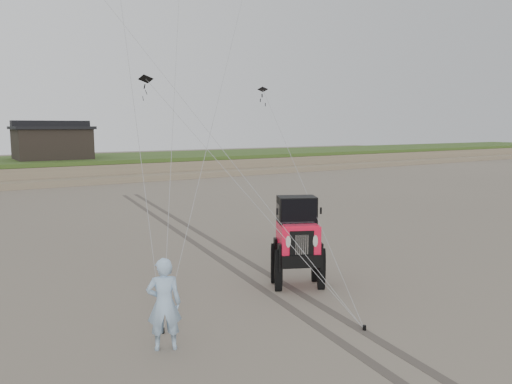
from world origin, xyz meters
TOP-DOWN VIEW (x-y plane):
  - ground at (0.00, 0.00)m, footprint 160.00×160.00m
  - dune_ridge at (0.00, 37.50)m, footprint 160.00×14.25m
  - cabin at (2.00, 37.00)m, footprint 6.40×5.40m
  - jeep at (1.70, 1.39)m, footprint 4.62×6.07m
  - man at (-3.10, -0.35)m, footprint 0.83×0.69m
  - stake_main at (-2.83, 0.42)m, footprint 0.08×0.08m
  - stake_aux at (1.07, -1.92)m, footprint 0.08×0.08m
  - tire_tracks at (2.00, 8.00)m, footprint 5.22×29.74m

SIDE VIEW (x-z plane):
  - ground at x=0.00m, z-range 0.00..0.00m
  - tire_tracks at x=2.00m, z-range 0.00..0.01m
  - stake_main at x=-2.83m, z-range 0.00..0.12m
  - stake_aux at x=1.07m, z-range 0.00..0.12m
  - dune_ridge at x=0.00m, z-range -0.04..1.68m
  - man at x=-3.10m, z-range 0.00..1.95m
  - jeep at x=1.70m, z-range 0.00..2.08m
  - cabin at x=2.00m, z-range 1.56..4.91m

